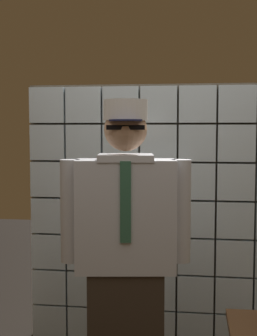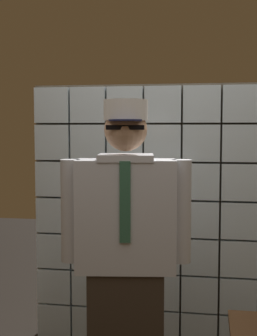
% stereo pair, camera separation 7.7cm
% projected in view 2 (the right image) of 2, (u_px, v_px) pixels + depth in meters
% --- Properties ---
extents(glass_block_wall, '(1.96, 0.10, 1.96)m').
position_uv_depth(glass_block_wall, '(163.00, 218.00, 3.56)').
color(glass_block_wall, silver).
rests_on(glass_block_wall, ground).
extents(standing_person, '(0.71, 0.33, 1.77)m').
position_uv_depth(standing_person, '(126.00, 257.00, 2.61)').
color(standing_person, '#382D23').
rests_on(standing_person, ground).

